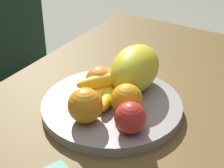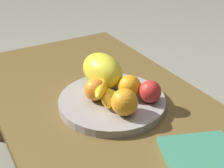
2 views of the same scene
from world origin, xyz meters
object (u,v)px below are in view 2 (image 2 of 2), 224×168
Objects in this scene: coffee_table at (116,124)px; orange_right at (125,102)px; apple_front at (150,92)px; banana_bunch at (104,91)px; orange_front at (95,90)px; orange_left at (130,87)px; melon_large_front at (102,71)px; fruit_bowl at (112,101)px.

coffee_table is 16.48× the size of orange_right.
banana_bunch is at bearing 53.36° from apple_front.
orange_front reaches higher than banana_bunch.
melon_large_front is at bearing 19.72° from orange_left.
orange_left is at bearing -40.44° from orange_right.
apple_front is (-0.09, -0.14, -0.00)m from orange_front.
orange_right is (-0.18, 0.02, -0.02)m from melon_large_front.
orange_right reaches higher than orange_left.
orange_front is 0.89× the size of orange_right.
apple_front is (-0.05, -0.04, -0.00)m from orange_left.
banana_bunch is at bearing 9.74° from coffee_table.
apple_front is at bearing -123.82° from orange_front.
melon_large_front is (0.08, -0.01, 0.07)m from fruit_bowl.
orange_left is at bearing -68.69° from coffee_table.
fruit_bowl is at bearing 68.47° from orange_left.
melon_large_front reaches higher than banana_bunch.
apple_front reaches higher than coffee_table.
apple_front reaches higher than banana_bunch.
coffee_table is 0.11m from orange_right.
fruit_bowl is at bearing -14.97° from coffee_table.
melon_large_front is 2.40× the size of orange_front.
coffee_table is at bearing 165.03° from fruit_bowl.
coffee_table is 0.15m from apple_front.
orange_left is at bearing -160.28° from melon_large_front.
melon_large_front is 0.11m from orange_left.
banana_bunch is (0.10, 0.01, -0.01)m from orange_right.
orange_front is at bearing 137.51° from melon_large_front.
melon_large_front is (0.13, -0.02, 0.12)m from coffee_table.
coffee_table is at bearing 74.46° from apple_front.
orange_front is 0.44× the size of banana_bunch.
melon_large_front reaches higher than orange_front.
banana_bunch is at bearing 6.81° from orange_right.
orange_left is 0.93× the size of orange_right.
apple_front is at bearing -128.97° from fruit_bowl.
fruit_bowl reaches higher than coffee_table.
orange_right is at bearing 139.56° from orange_left.
melon_large_front is 1.05× the size of banana_bunch.
fruit_bowl is 0.05m from banana_bunch.
orange_left is 0.07m from apple_front.
apple_front is at bearing -143.38° from orange_left.
melon_large_front is 2.31× the size of orange_left.
orange_front is (0.02, 0.05, 0.05)m from fruit_bowl.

